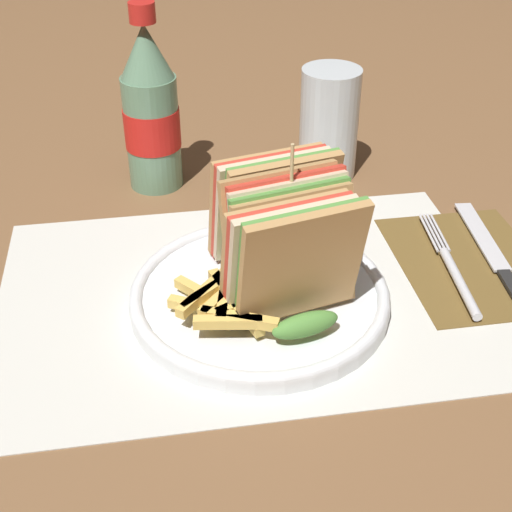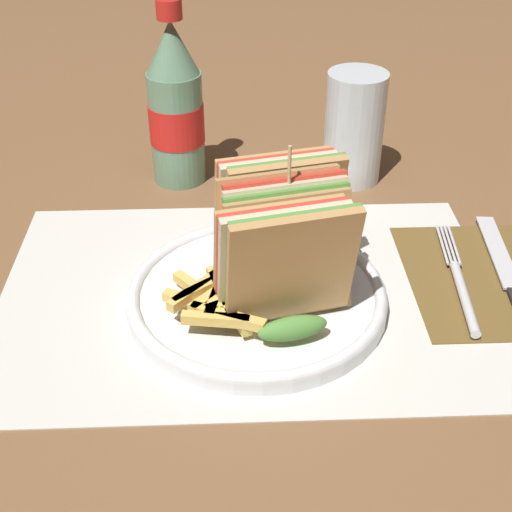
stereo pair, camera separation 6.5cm
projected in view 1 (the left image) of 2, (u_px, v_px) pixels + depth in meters
The scene contains 10 objects.
ground_plane at pixel (281, 282), 0.68m from camera, with size 4.00×4.00×0.00m, color brown.
placemat at pixel (249, 294), 0.66m from camera, with size 0.46×0.32×0.00m.
plate_main at pixel (260, 295), 0.65m from camera, with size 0.24×0.24×0.02m.
club_sandwich at pixel (284, 237), 0.62m from camera, with size 0.12×0.18×0.14m.
fries_pile at pixel (224, 302), 0.61m from camera, with size 0.10×0.09×0.02m.
napkin at pixel (471, 264), 0.70m from camera, with size 0.14×0.19×0.00m.
fork at pixel (454, 271), 0.68m from camera, with size 0.03×0.17×0.01m.
knife at pixel (496, 260), 0.70m from camera, with size 0.04×0.21×0.00m.
coke_bottle_near at pixel (151, 112), 0.79m from camera, with size 0.06×0.06×0.21m.
glass_near at pixel (328, 130), 0.83m from camera, with size 0.07×0.07×0.13m.
Camera 1 is at (-0.11, -0.54, 0.41)m, focal length 50.00 mm.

